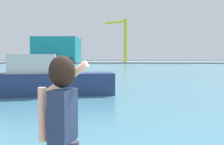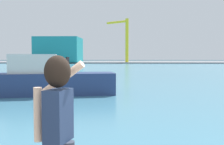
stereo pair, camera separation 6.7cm
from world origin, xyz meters
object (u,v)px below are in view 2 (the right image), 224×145
Objects in this scene: warehouse_left at (59,50)px; port_crane at (125,36)px; boat_moored at (47,80)px; person_photographer at (58,119)px.

port_crane is (21.36, -2.43, 4.21)m from warehouse_left.
person_photographer is at bearing -85.53° from boat_moored.
boat_moored is (-3.97, 13.91, -0.84)m from person_photographer.
person_photographer is 0.21× the size of boat_moored.
boat_moored is at bearing 30.12° from person_photographer.
person_photographer is 89.50m from warehouse_left.
person_photographer is at bearing -90.80° from port_crane.
port_crane is (5.16, 70.82, 7.66)m from boat_moored.
boat_moored is 75.10m from warehouse_left.
warehouse_left is (-16.20, 73.25, 3.45)m from boat_moored.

